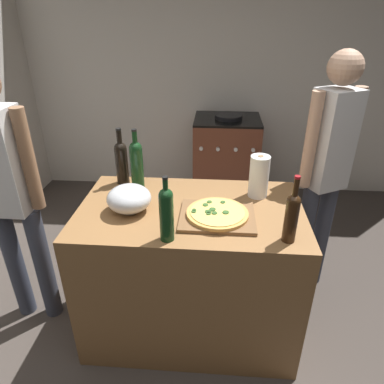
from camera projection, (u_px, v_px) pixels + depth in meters
The scene contains 14 objects.
ground_plane at pixel (214, 260), 2.97m from camera, with size 4.70×3.41×0.02m, color #3F3833.
kitchen_wall_rear at pixel (221, 73), 3.64m from camera, with size 4.70×0.10×2.60m, color beige.
counter at pixel (191, 270), 2.17m from camera, with size 1.27×0.76×0.89m, color olive.
cutting_board at pixel (217, 216), 1.86m from camera, with size 0.40×0.32×0.02m, color brown.
pizza at pixel (217, 213), 1.86m from camera, with size 0.33×0.33×0.03m.
mixing_bowl at pixel (129, 199), 1.90m from camera, with size 0.24×0.24×0.15m.
paper_towel_roll at pixel (259, 176), 2.04m from camera, with size 0.11×0.11×0.26m.
wine_bottle_clear at pixel (166, 212), 1.63m from camera, with size 0.07×0.07×0.34m.
wine_bottle_amber at pixel (137, 163), 2.11m from camera, with size 0.08×0.08×0.38m.
wine_bottle_dark at pixel (292, 215), 1.62m from camera, with size 0.06×0.06×0.34m.
wine_bottle_green at pixel (121, 160), 2.18m from camera, with size 0.08×0.08×0.36m.
stove at pixel (226, 161), 3.67m from camera, with size 0.66×0.57×0.97m.
person_in_stripes at pixel (9, 189), 2.02m from camera, with size 0.40×0.20×1.66m.
person_in_red at pixel (326, 165), 2.26m from camera, with size 0.36×0.29×1.70m.
Camera 1 is at (-0.01, -0.96, 1.89)m, focal length 32.57 mm.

